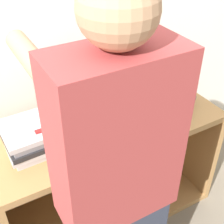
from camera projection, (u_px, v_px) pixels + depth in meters
The scene contains 7 objects.
wall_back at pixel (68, 5), 1.63m from camera, with size 8.00×0.05×2.40m.
cart at pixel (100, 161), 1.90m from camera, with size 1.27×0.56×0.69m.
laptop_open at pixel (100, 110), 1.65m from camera, with size 0.32×0.29×0.26m.
laptop_stack_left at pixel (40, 134), 1.48m from camera, with size 0.34×0.27×0.12m.
laptop_stack_right at pixel (158, 97), 1.76m from camera, with size 0.34×0.27×0.10m.
person at pixel (115, 198), 1.13m from camera, with size 0.40×0.52×1.57m.
inventory_tag at pixel (42, 130), 1.39m from camera, with size 0.06×0.02×0.01m.
Camera 1 is at (-0.61, -0.89, 1.69)m, focal length 50.00 mm.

